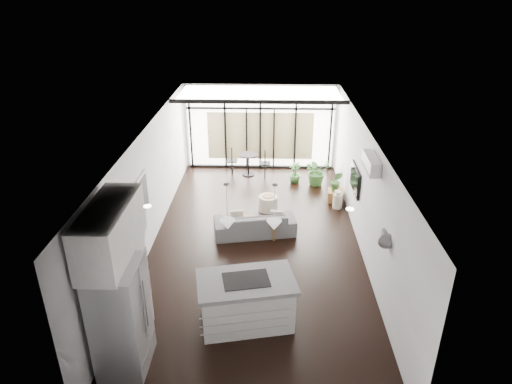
# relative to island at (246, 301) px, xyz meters

# --- Properties ---
(floor) EXTENTS (5.00, 10.00, 0.00)m
(floor) POSITION_rel_island_xyz_m (0.08, 2.78, -0.48)
(floor) COLOR black
(floor) RESTS_ON ground
(ceiling) EXTENTS (5.00, 10.00, 0.00)m
(ceiling) POSITION_rel_island_xyz_m (0.08, 2.78, 2.32)
(ceiling) COLOR white
(ceiling) RESTS_ON ground
(wall_left) EXTENTS (0.02, 10.00, 2.80)m
(wall_left) POSITION_rel_island_xyz_m (-2.42, 2.78, 0.92)
(wall_left) COLOR white
(wall_left) RESTS_ON ground
(wall_right) EXTENTS (0.02, 10.00, 2.80)m
(wall_right) POSITION_rel_island_xyz_m (2.58, 2.78, 0.92)
(wall_right) COLOR white
(wall_right) RESTS_ON ground
(wall_back) EXTENTS (5.00, 0.02, 2.80)m
(wall_back) POSITION_rel_island_xyz_m (0.08, 7.78, 0.92)
(wall_back) COLOR white
(wall_back) RESTS_ON ground
(wall_front) EXTENTS (5.00, 0.02, 2.80)m
(wall_front) POSITION_rel_island_xyz_m (0.08, -2.22, 0.92)
(wall_front) COLOR white
(wall_front) RESTS_ON ground
(glazing) EXTENTS (5.00, 0.20, 2.80)m
(glazing) POSITION_rel_island_xyz_m (0.08, 7.66, 0.92)
(glazing) COLOR black
(glazing) RESTS_ON ground
(skylight) EXTENTS (4.70, 1.90, 0.06)m
(skylight) POSITION_rel_island_xyz_m (0.08, 6.78, 2.29)
(skylight) COLOR white
(skylight) RESTS_ON ceiling
(neighbour_building) EXTENTS (3.50, 0.02, 1.60)m
(neighbour_building) POSITION_rel_island_xyz_m (0.08, 7.73, 0.62)
(neighbour_building) COLOR beige
(neighbour_building) RESTS_ON ground
(island) EXTENTS (1.93, 1.37, 0.96)m
(island) POSITION_rel_island_xyz_m (0.00, 0.00, 0.00)
(island) COLOR silver
(island) RESTS_ON floor
(cooktop) EXTENTS (0.92, 0.70, 0.01)m
(cooktop) POSITION_rel_island_xyz_m (-0.00, 0.00, 0.49)
(cooktop) COLOR black
(cooktop) RESTS_ON island
(fridge) EXTENTS (0.75, 0.94, 1.94)m
(fridge) POSITION_rel_island_xyz_m (-1.94, -1.07, 0.49)
(fridge) COLOR #95969A
(fridge) RESTS_ON floor
(appliance_column) EXTENTS (0.57, 0.60, 2.20)m
(appliance_column) POSITION_rel_island_xyz_m (-2.04, -0.27, 0.62)
(appliance_column) COLOR silver
(appliance_column) RESTS_ON floor
(upper_cabinets) EXTENTS (0.62, 1.75, 0.86)m
(upper_cabinets) POSITION_rel_island_xyz_m (-2.04, -0.72, 1.87)
(upper_cabinets) COLOR silver
(upper_cabinets) RESTS_ON wall_left
(pendant_left) EXTENTS (0.26, 0.26, 0.18)m
(pendant_left) POSITION_rel_island_xyz_m (-0.32, 0.13, 1.54)
(pendant_left) COLOR white
(pendant_left) RESTS_ON ceiling
(pendant_right) EXTENTS (0.26, 0.26, 0.18)m
(pendant_right) POSITION_rel_island_xyz_m (0.48, 0.13, 1.54)
(pendant_right) COLOR white
(pendant_right) RESTS_ON ceiling
(sofa) EXTENTS (2.09, 0.95, 0.79)m
(sofa) POSITION_rel_island_xyz_m (0.05, 3.28, -0.09)
(sofa) COLOR #535356
(sofa) RESTS_ON floor
(console_bench) EXTENTS (1.38, 0.73, 0.43)m
(console_bench) POSITION_rel_island_xyz_m (0.03, 3.24, -0.27)
(console_bench) COLOR brown
(console_bench) RESTS_ON floor
(pouf) EXTENTS (0.53, 0.53, 0.42)m
(pouf) POSITION_rel_island_xyz_m (0.37, 4.56, -0.27)
(pouf) COLOR beige
(pouf) RESTS_ON floor
(crate) EXTENTS (0.47, 0.47, 0.33)m
(crate) POSITION_rel_island_xyz_m (2.31, 5.18, -0.31)
(crate) COLOR brown
(crate) RESTS_ON floor
(plant_tall) EXTENTS (1.08, 1.13, 0.70)m
(plant_tall) POSITION_rel_island_xyz_m (1.87, 6.35, -0.13)
(plant_tall) COLOR #396C2F
(plant_tall) RESTS_ON floor
(plant_med) EXTENTS (0.64, 0.75, 0.37)m
(plant_med) POSITION_rel_island_xyz_m (1.20, 6.47, -0.30)
(plant_med) COLOR #396C2F
(plant_med) RESTS_ON floor
(plant_crate) EXTENTS (0.47, 0.67, 0.27)m
(plant_crate) POSITION_rel_island_xyz_m (2.31, 5.18, -0.01)
(plant_crate) COLOR #396C2F
(plant_crate) RESTS_ON crate
(milk_can) EXTENTS (0.28, 0.28, 0.51)m
(milk_can) POSITION_rel_island_xyz_m (2.31, 4.76, -0.22)
(milk_can) COLOR beige
(milk_can) RESTS_ON floor
(bistro_set) EXTENTS (1.54, 0.85, 0.70)m
(bistro_set) POSITION_rel_island_xyz_m (-0.28, 7.03, -0.13)
(bistro_set) COLOR black
(bistro_set) RESTS_ON floor
(tv) EXTENTS (0.05, 1.10, 0.65)m
(tv) POSITION_rel_island_xyz_m (2.54, 3.78, 0.82)
(tv) COLOR black
(tv) RESTS_ON wall_right
(ac_unit) EXTENTS (0.22, 0.90, 0.30)m
(ac_unit) POSITION_rel_island_xyz_m (2.46, 1.98, 1.97)
(ac_unit) COLOR white
(ac_unit) RESTS_ON wall_right
(framed_art) EXTENTS (0.04, 0.70, 0.90)m
(framed_art) POSITION_rel_island_xyz_m (-2.39, 2.28, 1.07)
(framed_art) COLOR black
(framed_art) RESTS_ON wall_left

